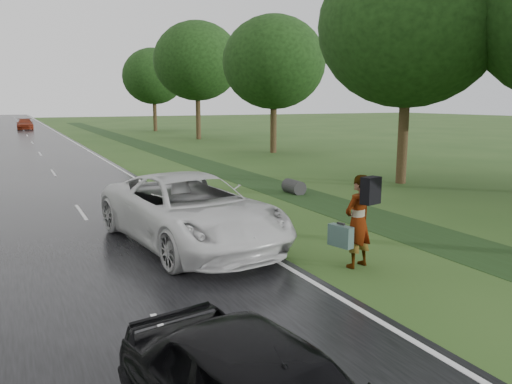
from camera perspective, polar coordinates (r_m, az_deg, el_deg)
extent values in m
cube|color=silver|center=(52.00, -20.87, 5.83)|extent=(0.12, 180.00, 0.01)
cube|color=black|center=(28.65, -6.00, 3.15)|extent=(2.20, 120.00, 0.01)
cylinder|color=#2D2D2D|center=(19.67, 4.34, 0.58)|extent=(0.56, 1.00, 0.56)
cylinder|color=#3D2B19|center=(22.77, 16.43, 5.76)|extent=(0.44, 0.44, 3.84)
ellipsoid|color=black|center=(22.91, 17.07, 17.73)|extent=(7.60, 7.60, 6.84)
cylinder|color=#3D2B19|center=(34.91, 2.00, 7.40)|extent=(0.44, 0.44, 3.52)
ellipsoid|color=black|center=(34.95, 2.05, 14.59)|extent=(7.00, 7.00, 6.30)
cylinder|color=#3D2B19|center=(47.51, -6.62, 8.52)|extent=(0.44, 0.44, 4.16)
ellipsoid|color=black|center=(47.62, -6.75, 14.64)|extent=(8.00, 8.00, 7.20)
cylinder|color=#3D2B19|center=(60.78, -11.47, 8.56)|extent=(0.44, 0.44, 3.68)
ellipsoid|color=black|center=(60.81, -11.63, 12.84)|extent=(7.20, 7.20, 6.48)
imported|color=#A5998C|center=(11.04, 11.58, -3.31)|extent=(0.84, 0.65, 2.05)
cube|color=black|center=(10.72, 12.98, 0.18)|extent=(0.46, 0.34, 0.57)
cube|color=#39534E|center=(10.84, 9.64, -4.98)|extent=(0.32, 0.60, 0.46)
cube|color=black|center=(10.77, 9.68, -3.58)|extent=(0.10, 0.20, 0.04)
imported|color=silver|center=(12.57, -7.50, -2.05)|extent=(3.63, 6.56, 1.74)
imported|color=maroon|center=(68.68, -24.90, 7.06)|extent=(2.01, 4.68, 1.34)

